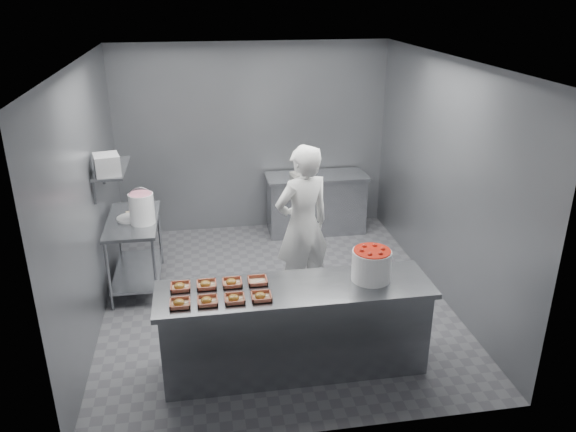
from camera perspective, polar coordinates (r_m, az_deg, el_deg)
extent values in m
plane|color=#4C4C51|center=(6.88, -1.29, -8.30)|extent=(4.50, 4.50, 0.00)
plane|color=white|center=(5.96, -1.53, 15.55)|extent=(4.50, 4.50, 0.00)
cube|color=slate|center=(8.42, -3.58, 7.82)|extent=(4.00, 0.04, 2.80)
cube|color=slate|center=(6.34, -19.61, 1.61)|extent=(0.04, 4.50, 2.80)
cube|color=slate|center=(6.83, 15.47, 3.58)|extent=(0.04, 4.50, 2.80)
cube|color=slate|center=(5.28, 0.73, -7.49)|extent=(2.60, 0.70, 0.05)
cube|color=slate|center=(5.52, 0.71, -11.55)|extent=(2.50, 0.64, 0.85)
cube|color=slate|center=(7.02, -15.52, -0.46)|extent=(0.60, 1.20, 0.04)
cube|color=slate|center=(7.31, -14.98, -5.38)|extent=(0.56, 1.15, 0.03)
cylinder|color=slate|center=(6.74, -17.76, -5.87)|extent=(0.04, 0.04, 0.88)
cylinder|color=slate|center=(6.67, -13.33, -5.65)|extent=(0.04, 0.04, 0.88)
cylinder|color=slate|center=(7.74, -16.74, -2.00)|extent=(0.04, 0.04, 0.88)
cylinder|color=slate|center=(7.68, -12.90, -1.77)|extent=(0.04, 0.04, 0.88)
cube|color=slate|center=(8.37, 2.91, 4.00)|extent=(1.50, 0.60, 0.05)
cube|color=slate|center=(8.52, 2.85, 1.13)|extent=(1.44, 0.55, 0.85)
cube|color=slate|center=(6.83, -17.51, 4.65)|extent=(0.35, 0.90, 0.03)
cube|color=tan|center=(5.08, -10.91, -8.70)|extent=(0.18, 0.18, 0.04)
cube|color=white|center=(5.09, -10.39, -8.69)|extent=(0.10, 0.06, 0.00)
ellipsoid|color=#AD832B|center=(5.07, -11.03, -8.61)|extent=(0.10, 0.10, 0.05)
cube|color=tan|center=(5.07, -8.17, -8.54)|extent=(0.18, 0.18, 0.04)
cube|color=white|center=(5.09, -7.66, -8.52)|extent=(0.10, 0.06, 0.00)
ellipsoid|color=#AD832B|center=(5.07, -8.29, -8.45)|extent=(0.10, 0.10, 0.05)
cube|color=tan|center=(5.08, -5.44, -8.36)|extent=(0.18, 0.18, 0.04)
cube|color=white|center=(5.10, -4.94, -8.34)|extent=(0.10, 0.06, 0.00)
ellipsoid|color=#AD832B|center=(5.07, -5.56, -8.28)|extent=(0.10, 0.10, 0.05)
cube|color=tan|center=(5.09, -2.72, -8.17)|extent=(0.18, 0.18, 0.04)
cube|color=white|center=(5.12, -2.23, -8.14)|extent=(0.10, 0.06, 0.00)
ellipsoid|color=#AD832B|center=(5.09, -2.83, -8.08)|extent=(0.10, 0.10, 0.05)
cube|color=tan|center=(5.33, -10.87, -7.08)|extent=(0.18, 0.18, 0.04)
cube|color=white|center=(5.35, -10.37, -7.06)|extent=(0.10, 0.06, 0.00)
ellipsoid|color=#AD832B|center=(5.33, -10.98, -6.99)|extent=(0.10, 0.10, 0.05)
cube|color=tan|center=(5.33, -8.27, -6.92)|extent=(0.18, 0.18, 0.04)
cube|color=white|center=(5.35, -7.79, -6.91)|extent=(0.10, 0.06, 0.00)
ellipsoid|color=#AD832B|center=(5.32, -8.39, -6.84)|extent=(0.10, 0.10, 0.05)
cube|color=tan|center=(5.33, -5.68, -6.76)|extent=(0.18, 0.18, 0.04)
cube|color=white|center=(5.35, -5.21, -6.74)|extent=(0.10, 0.06, 0.00)
ellipsoid|color=#AD832B|center=(5.33, -5.79, -6.67)|extent=(0.10, 0.10, 0.05)
cube|color=tan|center=(5.35, -3.10, -6.57)|extent=(0.18, 0.18, 0.04)
cube|color=white|center=(5.37, -2.64, -6.56)|extent=(0.10, 0.06, 0.00)
imported|color=silver|center=(6.43, 1.48, -0.99)|extent=(0.81, 0.67, 1.92)
cylinder|color=white|center=(5.39, 8.46, -4.99)|extent=(0.37, 0.37, 0.30)
cylinder|color=#F13D1C|center=(5.33, 8.55, -3.65)|extent=(0.35, 0.35, 0.04)
cylinder|color=white|center=(6.80, -14.63, 0.74)|extent=(0.29, 0.29, 0.37)
cylinder|color=pink|center=(6.74, -14.78, 2.15)|extent=(0.27, 0.27, 0.02)
torus|color=slate|center=(6.77, -14.72, 1.61)|extent=(0.31, 0.01, 0.31)
cylinder|color=white|center=(7.02, -15.72, -0.21)|extent=(0.36, 0.36, 0.03)
cube|color=#CCB28C|center=(7.17, -15.51, 0.29)|extent=(0.18, 0.16, 0.02)
cube|color=gray|center=(6.53, -17.93, 5.01)|extent=(0.33, 0.35, 0.23)
cube|color=silver|center=(8.31, 1.43, 4.29)|extent=(0.34, 0.28, 0.06)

